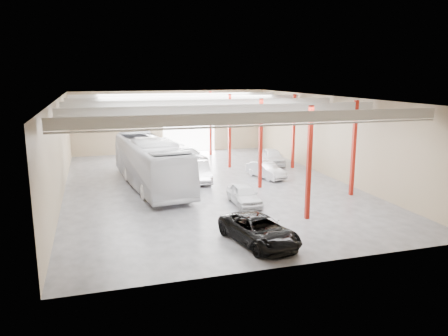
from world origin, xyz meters
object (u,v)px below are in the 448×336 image
coach_bus (151,163)px  black_sedan (259,230)px  car_row_b (198,171)px  car_right_far (272,157)px  car_row_a (244,194)px  car_right_near (266,170)px  car_row_c (188,156)px

coach_bus → black_sedan: 14.30m
car_row_b → car_right_far: (8.66, 4.60, -0.03)m
car_row_a → car_right_far: 14.10m
coach_bus → car_row_b: (4.02, 0.70, -1.11)m
black_sedan → car_row_b: 14.42m
black_sedan → car_right_far: 20.96m
car_right_far → black_sedan: bearing=-106.6°
car_row_a → car_row_b: size_ratio=0.84×
black_sedan → car_right_near: size_ratio=1.27×
car_row_c → coach_bus: bearing=-137.8°
coach_bus → car_right_far: bearing=16.3°
car_row_b → coach_bus: bearing=-164.7°
coach_bus → car_right_near: bearing=-5.9°
black_sedan → car_right_far: bearing=52.7°
car_right_far → car_row_a: bearing=-112.6°
black_sedan → car_row_a: size_ratio=1.28×
car_row_a → car_row_c: (-0.69, 15.00, 0.09)m
coach_bus → black_sedan: coach_bus is taller
coach_bus → car_right_near: coach_bus is taller
car_row_b → car_right_near: bearing=-0.4°
black_sedan → car_right_near: bearing=54.0°
car_row_c → car_row_b: bearing=-113.3°
car_right_near → car_row_c: bearing=107.0°
car_row_a → car_right_near: 8.20m
black_sedan → coach_bus: bearing=93.2°
coach_bus → car_right_far: (12.67, 5.29, -1.15)m
car_row_a → car_right_near: car_row_a is taller
car_row_b → car_right_far: 9.80m
car_row_c → car_right_far: car_row_c is taller
coach_bus → car_row_c: 9.54m
black_sedan → car_right_near: (6.03, 13.81, -0.05)m
car_row_b → car_right_far: size_ratio=1.08×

